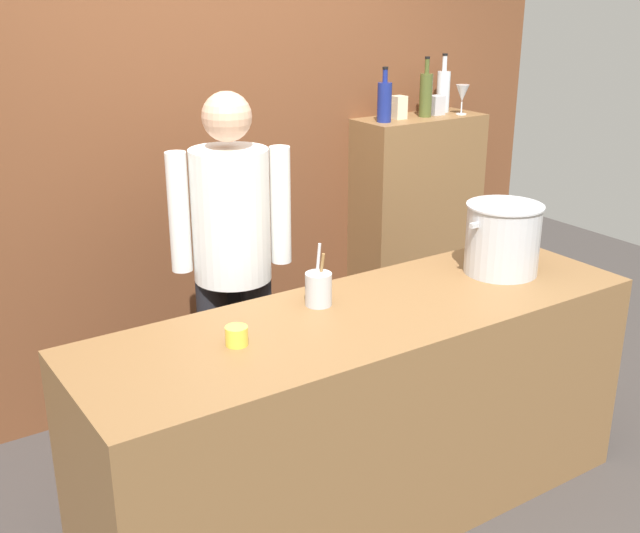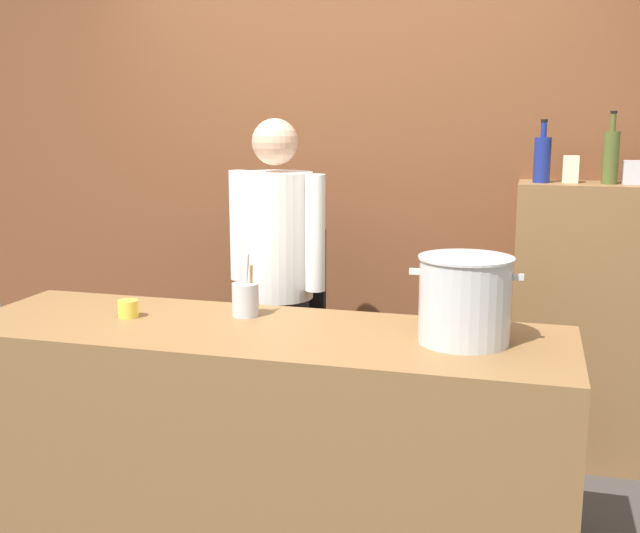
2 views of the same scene
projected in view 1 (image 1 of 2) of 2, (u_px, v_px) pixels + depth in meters
The scene contains 14 objects.
ground_plane at pixel (363, 509), 3.29m from camera, with size 8.00×8.00×0.00m, color #383330.
brick_back_panel at pixel (199, 106), 3.87m from camera, with size 4.40×0.10×3.00m, color brown.
prep_counter at pixel (365, 415), 3.13m from camera, with size 2.27×0.70×0.90m, color brown.
bar_cabinet at pixel (415, 232), 4.64m from camera, with size 0.76×0.32×1.36m, color brown.
chef at pixel (232, 251), 3.44m from camera, with size 0.51×0.40×1.66m.
stockpot_large at pixel (503, 239), 3.33m from camera, with size 0.39×0.33×0.30m.
utensil_crock at pixel (318, 288), 3.02m from camera, with size 0.10×0.10×0.25m.
butter_jar at pixel (237, 336), 2.70m from camera, with size 0.08×0.08×0.07m, color yellow.
wine_bottle_olive at pixel (426, 94), 4.36m from camera, with size 0.07×0.07×0.33m.
wine_bottle_clear at pixel (443, 90), 4.52m from camera, with size 0.08×0.08×0.33m.
wine_bottle_cobalt at pixel (384, 101), 4.20m from camera, with size 0.08×0.08×0.29m.
wine_glass_short at pixel (462, 94), 4.43m from camera, with size 0.08×0.08×0.17m.
spice_tin_cream at pixel (399, 107), 4.31m from camera, with size 0.07×0.07×0.13m, color beige.
spice_tin_silver at pixel (436, 105), 4.45m from camera, with size 0.08×0.08×0.11m, color #B2B2B7.
Camera 1 is at (-1.67, -2.18, 2.08)m, focal length 44.02 mm.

